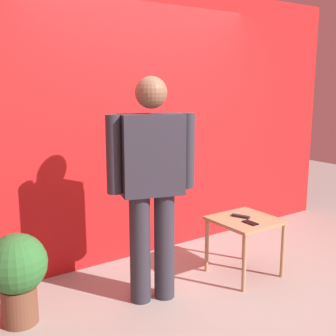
{
  "coord_description": "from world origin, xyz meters",
  "views": [
    {
      "loc": [
        -2.24,
        -2.44,
        1.75
      ],
      "look_at": [
        -0.15,
        0.55,
        1.02
      ],
      "focal_mm": 45.75,
      "sensor_mm": 36.0,
      "label": 1
    }
  ],
  "objects": [
    {
      "name": "ground_plane",
      "position": [
        0.0,
        0.0,
        0.0
      ],
      "size": [
        12.0,
        12.0,
        0.0
      ],
      "primitive_type": "plane",
      "color": "#9E9991"
    },
    {
      "name": "tv_remote",
      "position": [
        0.45,
        0.25,
        0.55
      ],
      "size": [
        0.11,
        0.17,
        0.02
      ],
      "primitive_type": "cube",
      "rotation": [
        0.0,
        0.0,
        0.4
      ],
      "color": "black",
      "rests_on": "side_table"
    },
    {
      "name": "side_table",
      "position": [
        0.46,
        0.19,
        0.46
      ],
      "size": [
        0.55,
        0.55,
        0.54
      ],
      "color": "tan",
      "rests_on": "ground_plane"
    },
    {
      "name": "potted_plant",
      "position": [
        -1.48,
        0.55,
        0.41
      ],
      "size": [
        0.44,
        0.44,
        0.69
      ],
      "color": "brown",
      "rests_on": "ground_plane"
    },
    {
      "name": "cell_phone",
      "position": [
        0.4,
        0.08,
        0.54
      ],
      "size": [
        0.07,
        0.14,
        0.01
      ],
      "primitive_type": "cube",
      "rotation": [
        0.0,
        0.0,
        -0.01
      ],
      "color": "black",
      "rests_on": "side_table"
    },
    {
      "name": "standing_person",
      "position": [
        -0.48,
        0.3,
        1.01
      ],
      "size": [
        0.71,
        0.37,
        1.8
      ],
      "color": "#2D2D38",
      "rests_on": "ground_plane"
    },
    {
      "name": "back_wall_red",
      "position": [
        0.0,
        1.21,
        1.35
      ],
      "size": [
        5.26,
        0.12,
        2.69
      ],
      "primitive_type": "cube",
      "color": "red",
      "rests_on": "ground_plane"
    }
  ]
}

